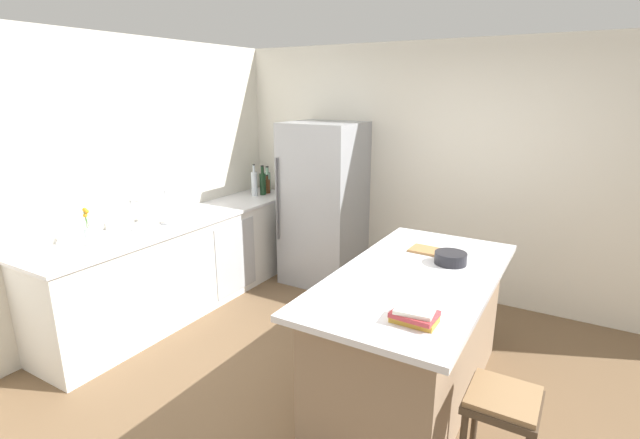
% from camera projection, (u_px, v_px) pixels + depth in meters
% --- Properties ---
extents(ground_plane, '(7.20, 7.20, 0.00)m').
position_uv_depth(ground_plane, '(344.00, 403.00, 3.25)').
color(ground_plane, brown).
extents(wall_rear, '(6.00, 0.10, 2.60)m').
position_uv_depth(wall_rear, '(447.00, 173.00, 4.76)').
color(wall_rear, silver).
rests_on(wall_rear, ground_plane).
extents(wall_left, '(0.10, 6.00, 2.60)m').
position_uv_depth(wall_left, '(102.00, 186.00, 4.09)').
color(wall_left, silver).
rests_on(wall_left, ground_plane).
extents(counter_run_left, '(0.64, 3.06, 0.92)m').
position_uv_depth(counter_run_left, '(187.00, 262.00, 4.63)').
color(counter_run_left, silver).
rests_on(counter_run_left, ground_plane).
extents(kitchen_island, '(0.99, 1.95, 0.93)m').
position_uv_depth(kitchen_island, '(412.00, 335.00, 3.23)').
color(kitchen_island, '#8E755B').
rests_on(kitchen_island, ground_plane).
extents(refrigerator, '(0.80, 0.75, 1.80)m').
position_uv_depth(refrigerator, '(324.00, 204.00, 5.13)').
color(refrigerator, '#93969B').
rests_on(refrigerator, ground_plane).
extents(bar_stool, '(0.36, 0.36, 0.64)m').
position_uv_depth(bar_stool, '(502.00, 413.00, 2.38)').
color(bar_stool, '#473828').
rests_on(bar_stool, ground_plane).
extents(sink_faucet, '(0.15, 0.05, 0.30)m').
position_uv_depth(sink_faucet, '(133.00, 214.00, 4.04)').
color(sink_faucet, silver).
rests_on(sink_faucet, counter_run_left).
extents(flower_vase, '(0.07, 0.07, 0.31)m').
position_uv_depth(flower_vase, '(88.00, 233.00, 3.68)').
color(flower_vase, silver).
rests_on(flower_vase, counter_run_left).
extents(paper_towel_roll, '(0.14, 0.14, 0.31)m').
position_uv_depth(paper_towel_roll, '(166.00, 209.00, 4.30)').
color(paper_towel_roll, gray).
rests_on(paper_towel_roll, counter_run_left).
extents(gin_bottle, '(0.08, 0.08, 0.31)m').
position_uv_depth(gin_bottle, '(267.00, 181.00, 5.67)').
color(gin_bottle, '#8CB79E').
rests_on(gin_bottle, counter_run_left).
extents(syrup_bottle, '(0.07, 0.07, 0.22)m').
position_uv_depth(syrup_bottle, '(267.00, 186.00, 5.57)').
color(syrup_bottle, '#5B3319').
rests_on(syrup_bottle, counter_run_left).
extents(wine_bottle, '(0.07, 0.07, 0.35)m').
position_uv_depth(wine_bottle, '(263.00, 183.00, 5.46)').
color(wine_bottle, '#19381E').
rests_on(wine_bottle, counter_run_left).
extents(soda_bottle, '(0.07, 0.07, 0.37)m').
position_uv_depth(soda_bottle, '(254.00, 183.00, 5.41)').
color(soda_bottle, silver).
rests_on(soda_bottle, counter_run_left).
extents(cookbook_stack, '(0.24, 0.19, 0.08)m').
position_uv_depth(cookbook_stack, '(415.00, 315.00, 2.46)').
color(cookbook_stack, gold).
rests_on(cookbook_stack, kitchen_island).
extents(mixing_bowl, '(0.23, 0.23, 0.08)m').
position_uv_depth(mixing_bowl, '(451.00, 258.00, 3.28)').
color(mixing_bowl, black).
rests_on(mixing_bowl, kitchen_island).
extents(cutting_board, '(0.35, 0.20, 0.02)m').
position_uv_depth(cutting_board, '(433.00, 251.00, 3.51)').
color(cutting_board, '#9E7042').
rests_on(cutting_board, kitchen_island).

